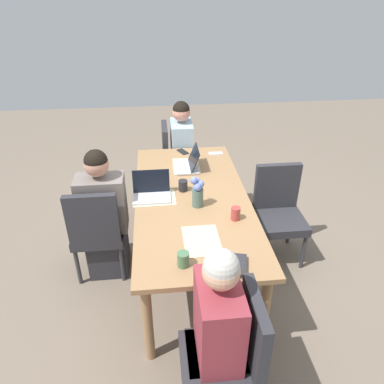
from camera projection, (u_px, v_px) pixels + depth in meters
name	position (u px, v px, depth m)	size (l,w,h in m)	color
ground_plane	(192.00, 263.00, 3.49)	(10.00, 10.00, 0.00)	#756656
dining_table	(192.00, 204.00, 3.15)	(2.08, 0.96, 0.74)	#9E754C
chair_head_right_left_near	(175.00, 157.00, 4.36)	(0.44, 0.44, 0.90)	#2D2D33
person_head_right_left_near	(182.00, 157.00, 4.30)	(0.40, 0.36, 1.19)	#2D2D33
chair_head_left_left_mid	(232.00, 352.00, 2.09)	(0.44, 0.44, 0.90)	#2D2D33
person_head_left_left_mid	(217.00, 341.00, 2.12)	(0.40, 0.36, 1.19)	#2D2D33
chair_far_left_far	(97.00, 229.00, 3.12)	(0.44, 0.44, 0.90)	#2D2D33
person_far_left_far	(105.00, 221.00, 3.18)	(0.36, 0.40, 1.19)	#2D2D33
chair_near_right_near	(278.00, 209.00, 3.39)	(0.44, 0.44, 0.90)	#2D2D33
flower_vase	(197.00, 192.00, 2.93)	(0.10, 0.12, 0.27)	#4C6B60
placemat_head_right_left_near	(186.00, 166.00, 3.62)	(0.36, 0.26, 0.00)	beige
placemat_head_left_left_mid	(202.00, 240.00, 2.60)	(0.36, 0.26, 0.00)	beige
placemat_far_left_far	(154.00, 198.00, 3.10)	(0.36, 0.26, 0.00)	beige
laptop_head_right_left_near	(189.00, 164.00, 3.57)	(0.32, 0.22, 0.20)	silver
laptop_far_left_far	(152.00, 192.00, 3.10)	(0.22, 0.32, 0.21)	silver
coffee_mug_near_left	(183.00, 259.00, 2.35)	(0.08, 0.08, 0.10)	#47704C
coffee_mug_near_right	(183.00, 186.00, 3.19)	(0.08, 0.08, 0.10)	#232328
coffee_mug_centre_left	(236.00, 213.00, 2.81)	(0.07, 0.07, 0.10)	#AD3D38
book_red_cover	(236.00, 265.00, 2.35)	(0.20, 0.14, 0.03)	#28282D
phone_black	(183.00, 152.00, 3.92)	(0.15, 0.07, 0.01)	black
phone_silver	(216.00, 153.00, 3.88)	(0.15, 0.07, 0.01)	silver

